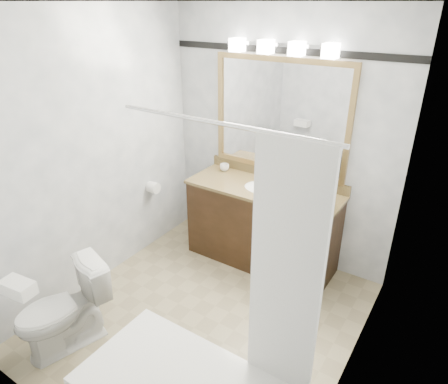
{
  "coord_description": "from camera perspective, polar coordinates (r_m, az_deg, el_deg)",
  "views": [
    {
      "loc": [
        1.61,
        -2.15,
        2.5
      ],
      "look_at": [
        -0.03,
        0.35,
        1.07
      ],
      "focal_mm": 32.0,
      "sensor_mm": 36.0,
      "label": 1
    }
  ],
  "objects": [
    {
      "name": "room",
      "position": [
        2.96,
        -3.24,
        0.63
      ],
      "size": [
        2.42,
        2.62,
        2.52
      ],
      "color": "gray",
      "rests_on": "ground"
    },
    {
      "name": "vanity",
      "position": [
        4.11,
        5.46,
        -4.56
      ],
      "size": [
        1.53,
        0.58,
        0.97
      ],
      "color": "black",
      "rests_on": "ground"
    },
    {
      "name": "mirror",
      "position": [
        3.92,
        7.98,
        10.62
      ],
      "size": [
        1.4,
        0.04,
        1.1
      ],
      "color": "#A4814A",
      "rests_on": "room"
    },
    {
      "name": "vanity_light_bar",
      "position": [
        3.76,
        8.2,
        19.79
      ],
      "size": [
        1.02,
        0.14,
        0.12
      ],
      "color": "silver",
      "rests_on": "room"
    },
    {
      "name": "accent_stripe",
      "position": [
        3.82,
        8.63,
        19.36
      ],
      "size": [
        2.4,
        0.01,
        0.06
      ],
      "primitive_type": "cube",
      "color": "black",
      "rests_on": "room"
    },
    {
      "name": "tp_roll",
      "position": [
        4.33,
        -10.07,
        0.64
      ],
      "size": [
        0.11,
        0.12,
        0.12
      ],
      "primitive_type": "cylinder",
      "rotation": [
        0.0,
        1.57,
        0.0
      ],
      "color": "white",
      "rests_on": "room"
    },
    {
      "name": "toilet",
      "position": [
        3.43,
        -22.09,
        -15.39
      ],
      "size": [
        0.58,
        0.78,
        0.71
      ],
      "primitive_type": "imported",
      "rotation": [
        0.0,
        0.0,
        -0.29
      ],
      "color": "white",
      "rests_on": "ground"
    },
    {
      "name": "tissue_box",
      "position": [
        3.1,
        -27.36,
        -12.03
      ],
      "size": [
        0.25,
        0.16,
        0.1
      ],
      "primitive_type": "cube",
      "rotation": [
        0.0,
        0.0,
        0.12
      ],
      "color": "white",
      "rests_on": "toilet"
    },
    {
      "name": "coffee_maker",
      "position": [
        3.61,
        13.8,
        0.68
      ],
      "size": [
        0.17,
        0.22,
        0.33
      ],
      "rotation": [
        0.0,
        0.0,
        0.2
      ],
      "color": "black",
      "rests_on": "vanity"
    },
    {
      "name": "cup_left",
      "position": [
        4.28,
        0.06,
        3.54
      ],
      "size": [
        0.12,
        0.12,
        0.08
      ],
      "primitive_type": "imported",
      "rotation": [
        0.0,
        0.0,
        0.32
      ],
      "color": "white",
      "rests_on": "vanity"
    },
    {
      "name": "soap_bottle_a",
      "position": [
        4.05,
        5.67,
        2.37
      ],
      "size": [
        0.07,
        0.07,
        0.12
      ],
      "primitive_type": "imported",
      "rotation": [
        0.0,
        0.0,
        0.37
      ],
      "color": "white",
      "rests_on": "vanity"
    },
    {
      "name": "soap_bottle_b",
      "position": [
        4.04,
        8.65,
        1.84
      ],
      "size": [
        0.08,
        0.08,
        0.08
      ],
      "primitive_type": "imported",
      "rotation": [
        0.0,
        0.0,
        -0.22
      ],
      "color": "white",
      "rests_on": "vanity"
    },
    {
      "name": "soap_bar",
      "position": [
        4.03,
        5.99,
        1.49
      ],
      "size": [
        0.09,
        0.06,
        0.03
      ],
      "primitive_type": "cube",
      "rotation": [
        0.0,
        0.0,
        0.17
      ],
      "color": "beige",
      "rests_on": "vanity"
    }
  ]
}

